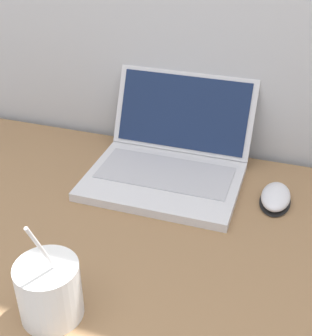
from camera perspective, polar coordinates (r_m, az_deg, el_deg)
name	(u,v)px	position (r m, az deg, el deg)	size (l,w,h in m)	color
laptop	(170,158)	(1.10, 1.66, 1.21)	(0.35, 0.34, 0.20)	silver
drink_cup	(49,290)	(0.78, -12.88, -14.26)	(0.10, 0.10, 0.21)	white
computer_mouse	(276,197)	(1.05, 14.37, -3.49)	(0.07, 0.11, 0.03)	black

